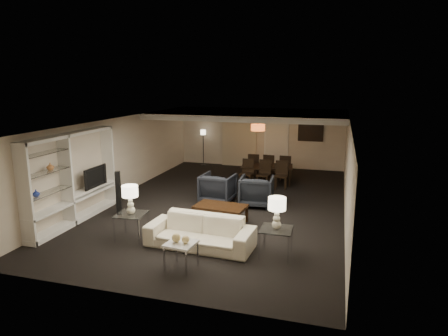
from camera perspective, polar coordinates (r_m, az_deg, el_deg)
The scene contains 35 objects.
floor at distance 12.12m, azimuth -0.00°, elevation -5.08°, with size 11.00×11.00×0.00m, color black.
ceiling at distance 11.61m, azimuth -0.00°, elevation 6.76°, with size 7.00×11.00×0.02m, color silver.
wall_back at distance 17.07m, azimuth 5.18°, elevation 4.33°, with size 7.00×0.02×2.50m, color #C4B29E.
wall_front at distance 6.89m, azimuth -13.04°, elevation -8.31°, with size 7.00×0.02×2.50m, color #C4B29E.
wall_left at distance 13.20m, azimuth -14.76°, elevation 1.56°, with size 0.02×11.00×2.50m, color #C4B29E.
wall_right at distance 11.35m, azimuth 17.22°, elevation -0.33°, with size 0.02×11.00×2.50m, color #C4B29E.
ceiling_soffit at distance 15.00m, azimuth 3.78°, elevation 7.65°, with size 7.00×4.00×0.20m, color silver.
curtains at distance 17.20m, azimuth 2.18°, elevation 4.26°, with size 1.50×0.12×2.40m, color beige.
door at distance 16.96m, azimuth 7.48°, elevation 3.54°, with size 0.90×0.05×2.10m, color silver.
painting at distance 16.72m, azimuth 12.28°, elevation 4.96°, with size 0.95×0.04×0.65m, color #142D38.
media_unit at distance 11.00m, azimuth -20.79°, elevation -1.39°, with size 0.38×3.40×2.35m, color white, non-canonical shape.
pendant_light at distance 14.98m, azimuth 4.88°, elevation 5.78°, with size 0.52×0.52×0.24m, color #D8591E.
sofa at distance 9.01m, azimuth -3.45°, elevation -9.10°, with size 2.39×0.93×0.70m, color beige.
coffee_table at distance 10.47m, azimuth -0.48°, elevation -6.60°, with size 1.31×0.77×0.47m, color black, non-canonical shape.
armchair_left at distance 12.13m, azimuth -0.89°, elevation -2.88°, with size 0.95×0.98×0.89m, color black.
armchair_right at distance 11.84m, azimuth 4.68°, elevation -3.30°, with size 0.95×0.98×0.89m, color black.
side_table_left at distance 9.69m, azimuth -13.05°, elevation -8.09°, with size 0.66×0.66×0.61m, color white, non-canonical shape.
side_table_right at distance 8.64m, azimuth 7.43°, elevation -10.47°, with size 0.66×0.66×0.61m, color silver, non-canonical shape.
table_lamp_left at distance 9.49m, azimuth -13.24°, elevation -4.44°, with size 0.37×0.37×0.68m, color #EEE9C9, non-canonical shape.
table_lamp_right at distance 8.41m, azimuth 7.55°, elevation -6.42°, with size 0.37×0.37×0.68m, color beige, non-canonical shape.
marble_table at distance 8.09m, azimuth -6.12°, elevation -12.32°, with size 0.55×0.55×0.55m, color white, non-canonical shape.
gold_gourd_a at distance 7.98m, azimuth -6.85°, elevation -9.87°, with size 0.17×0.17×0.17m, color tan.
gold_gourd_b at distance 7.92m, azimuth -5.49°, elevation -10.13°, with size 0.15×0.15×0.15m, color #F1D27F.
television at distance 11.65m, azimuth -18.28°, elevation -1.18°, with size 0.13×0.98×0.57m, color black.
vase_blue at distance 10.03m, azimuth -25.27°, elevation -3.27°, with size 0.16×0.16×0.17m, color #223696.
vase_amber at distance 10.31m, azimuth -23.57°, elevation 0.20°, with size 0.17×0.17×0.18m, color #BB743E.
floor_speaker at distance 11.36m, azimuth -14.84°, elevation -3.49°, with size 0.13×0.13×1.23m, color black.
dining_table at distance 14.48m, azimuth 6.13°, elevation -0.92°, with size 1.82×1.01×0.64m, color black.
chair_nl at distance 13.94m, azimuth 3.24°, elevation -0.74°, with size 0.44×0.44×0.95m, color black, non-canonical shape.
chair_nm at distance 13.82m, azimuth 5.67°, elevation -0.90°, with size 0.44×0.44×0.95m, color black, non-canonical shape.
chair_nr at distance 13.73m, azimuth 8.13°, elevation -1.05°, with size 0.44×0.44×0.95m, color black, non-canonical shape.
chair_fl at distance 15.18m, azimuth 4.35°, elevation 0.34°, with size 0.44×0.44×0.95m, color black, non-canonical shape.
chair_fm at distance 15.07m, azimuth 6.59°, elevation 0.21°, with size 0.44×0.44×0.95m, color black, non-canonical shape.
chair_fr at distance 14.98m, azimuth 8.85°, elevation 0.07°, with size 0.44×0.44×0.95m, color black, non-canonical shape.
floor_lamp at distance 17.39m, azimuth -2.98°, elevation 2.93°, with size 0.22×0.22×1.55m, color black, non-canonical shape.
Camera 1 is at (3.23, -11.09, 3.66)m, focal length 32.00 mm.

